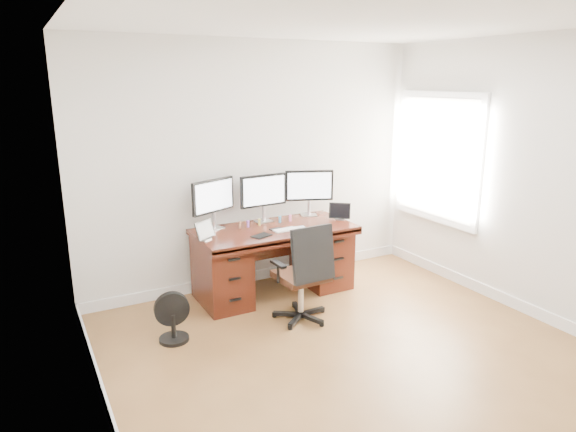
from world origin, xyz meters
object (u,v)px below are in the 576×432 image
floor_fan (173,318)px  monitor_center (264,192)px  keyboard (285,230)px  office_chair (303,289)px  desk (274,258)px

floor_fan → monitor_center: 1.74m
floor_fan → keyboard: keyboard is taller
office_chair → monitor_center: 1.25m
office_chair → monitor_center: (0.06, 0.99, 0.76)m
monitor_center → keyboard: monitor_center is taller
desk → monitor_center: size_ratio=3.08×
desk → keyboard: (0.05, -0.17, 0.36)m
floor_fan → keyboard: 1.49m
office_chair → floor_fan: 1.25m
desk → keyboard: keyboard is taller
monitor_center → keyboard: size_ratio=2.21×
office_chair → keyboard: size_ratio=3.95×
office_chair → desk: bearing=83.1°
office_chair → keyboard: bearing=76.9°
monitor_center → desk: bearing=-93.0°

